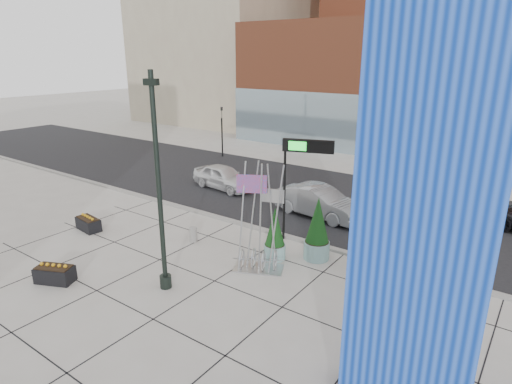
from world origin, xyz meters
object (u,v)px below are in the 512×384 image
Objects in this scene: car_white_west at (223,177)px; car_silver_mid at (319,202)px; blue_pylon at (425,223)px; concrete_bollard at (193,235)px; public_art_sculpture at (259,243)px; lamp_post at (160,206)px; overhead_street_sign at (301,156)px.

car_white_west is 0.91× the size of car_silver_mid.
concrete_bollard is at bearing 154.61° from blue_pylon.
public_art_sculpture is 6.42× the size of concrete_bollard.
public_art_sculpture is at bearing -166.17° from car_silver_mid.
car_white_west is at bearing 113.00° from public_art_sculpture.
car_white_west is (-6.03, 10.53, -2.39)m from lamp_post.
overhead_street_sign is 4.84m from car_silver_mid.
concrete_bollard is 0.15× the size of overhead_street_sign.
concrete_bollard is at bearing 159.85° from car_silver_mid.
car_white_west is (-8.01, 4.36, -3.27)m from overhead_street_sign.
blue_pylon is 1.30× the size of lamp_post.
blue_pylon is 2.28× the size of public_art_sculpture.
lamp_post is at bearing 171.46° from blue_pylon.
concrete_bollard is 0.16× the size of car_white_west.
car_silver_mid reaches higher than concrete_bollard.
overhead_street_sign is 1.07× the size of car_white_west.
public_art_sculpture reaches higher than car_silver_mid.
concrete_bollard is at bearing -164.98° from overhead_street_sign.
overhead_street_sign is at bearing 33.78° from concrete_bollard.
blue_pylon is 8.64m from public_art_sculpture.
overhead_street_sign reaches higher than concrete_bollard.
blue_pylon reaches higher than concrete_bollard.
lamp_post reaches higher than concrete_bollard.
lamp_post is at bearing -60.65° from concrete_bollard.
public_art_sculpture is at bearing 146.95° from blue_pylon.
public_art_sculpture is 4.20m from overhead_street_sign.
concrete_bollard is 6.91m from car_silver_mid.
blue_pylon reaches higher than lamp_post.
car_white_west is at bearing 138.85° from blue_pylon.
overhead_street_sign is at bearing 65.60° from public_art_sculpture.
car_silver_mid is at bearing 73.06° from public_art_sculpture.
overhead_street_sign is at bearing 72.24° from lamp_post.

